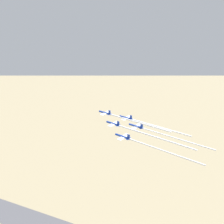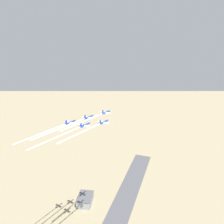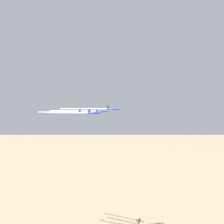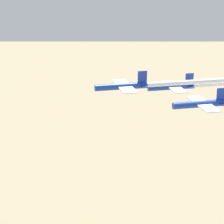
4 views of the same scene
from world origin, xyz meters
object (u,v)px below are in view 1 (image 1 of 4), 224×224
(jet_1, at_px, (113,124))
(jet_4, at_px, (136,126))
(jet_2, at_px, (126,118))
(jet_3, at_px, (123,137))
(jet_0, at_px, (105,113))

(jet_1, relative_size, jet_4, 1.00)
(jet_2, relative_size, jet_3, 1.00)
(jet_1, bearing_deg, jet_3, -120.47)
(jet_1, bearing_deg, jet_4, -59.53)
(jet_0, xyz_separation_m, jet_2, (16.36, 0.80, -3.31))
(jet_2, distance_m, jet_4, 16.38)
(jet_0, height_order, jet_2, jet_0)
(jet_2, relative_size, jet_4, 1.00)
(jet_0, xyz_separation_m, jet_1, (8.64, -13.91, -2.25))
(jet_0, bearing_deg, jet_4, -90.00)
(jet_3, distance_m, jet_4, 16.65)
(jet_0, bearing_deg, jet_2, -59.53)
(jet_2, height_order, jet_4, jet_2)
(jet_1, height_order, jet_4, jet_1)
(jet_0, distance_m, jet_1, 16.53)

